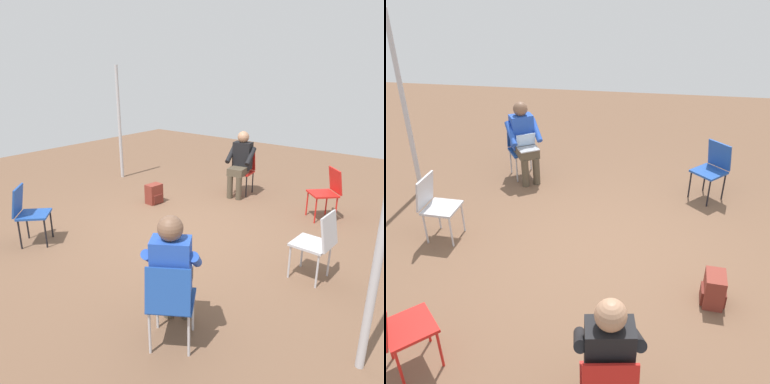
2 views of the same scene
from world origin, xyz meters
TOP-DOWN VIEW (x-y plane):
  - ground_plane at (0.00, 0.00)m, footprint 14.00×14.00m
  - chair_southeast at (1.64, -1.38)m, footprint 0.58×0.58m
  - chair_northwest at (-1.85, 1.56)m, footprint 0.58×0.58m
  - chair_northeast at (1.98, 1.55)m, footprint 0.58×0.56m
  - chair_north at (0.08, 2.13)m, footprint 0.42×0.45m
  - person_with_laptop at (1.84, 1.46)m, footprint 0.64×0.63m
  - person_in_black at (-2.01, -0.18)m, footprint 0.56×0.55m
  - backpack_near_laptop_user at (-0.64, -1.17)m, footprint 0.30×0.27m
  - tent_pole_far at (1.17, 2.95)m, footprint 0.07×0.07m

SIDE VIEW (x-z plane):
  - ground_plane at x=0.00m, z-range 0.00..0.00m
  - backpack_near_laptop_user at x=-0.64m, z-range -0.02..0.34m
  - chair_southeast at x=1.64m, z-range 0.07..0.92m
  - chair_northwest at x=-1.85m, z-range 0.07..0.92m
  - chair_northeast at x=1.98m, z-range 0.07..0.92m
  - chair_north at x=0.08m, z-range 0.07..0.92m
  - person_with_laptop at x=1.84m, z-range 0.07..1.31m
  - person_in_black at x=-2.01m, z-range 0.07..1.31m
  - tent_pole_far at x=1.17m, z-range 0.00..2.61m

